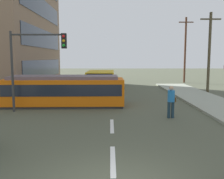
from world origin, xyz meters
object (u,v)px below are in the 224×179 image
(parked_sedan_mid, at_px, (43,89))
(parked_sedan_far, at_px, (57,82))
(traffic_light_mast, at_px, (35,55))
(streetcar_tram, at_px, (65,90))
(utility_pole_far, at_px, (185,49))
(utility_pole_mid, at_px, (209,51))
(city_bus, at_px, (101,79))
(pedestrian_crossing, at_px, (171,100))

(parked_sedan_mid, relative_size, parked_sedan_far, 0.89)
(parked_sedan_mid, bearing_deg, parked_sedan_far, 91.35)
(parked_sedan_mid, bearing_deg, traffic_light_mast, -78.64)
(streetcar_tram, bearing_deg, utility_pole_far, 51.94)
(streetcar_tram, distance_m, parked_sedan_far, 10.66)
(utility_pole_mid, distance_m, utility_pole_far, 9.27)
(streetcar_tram, relative_size, utility_pole_far, 0.95)
(city_bus, xyz_separation_m, traffic_light_mast, (-3.35, -10.22, 2.23))
(parked_sedan_far, distance_m, utility_pole_mid, 15.22)
(streetcar_tram, distance_m, parked_sedan_mid, 4.68)
(city_bus, distance_m, parked_sedan_mid, 6.31)
(streetcar_tram, relative_size, city_bus, 1.44)
(traffic_light_mast, bearing_deg, utility_pole_far, 52.29)
(streetcar_tram, xyz_separation_m, utility_pole_mid, (11.78, 6.46, 2.70))
(pedestrian_crossing, distance_m, utility_pole_mid, 11.78)
(utility_pole_mid, bearing_deg, streetcar_tram, -151.26)
(utility_pole_mid, bearing_deg, pedestrian_crossing, -119.63)
(utility_pole_mid, xyz_separation_m, utility_pole_far, (0.52, 9.25, 0.50))
(parked_sedan_mid, xyz_separation_m, utility_pole_mid, (14.25, 2.50, 3.09))
(city_bus, relative_size, pedestrian_crossing, 3.18)
(traffic_light_mast, height_order, utility_pole_mid, utility_pole_mid)
(streetcar_tram, relative_size, parked_sedan_far, 1.69)
(parked_sedan_mid, xyz_separation_m, parked_sedan_far, (-0.15, 6.36, 0.00))
(streetcar_tram, distance_m, traffic_light_mast, 3.21)
(streetcar_tram, height_order, city_bus, streetcar_tram)
(parked_sedan_mid, relative_size, utility_pole_mid, 0.57)
(city_bus, bearing_deg, traffic_light_mast, -108.12)
(streetcar_tram, bearing_deg, parked_sedan_far, 104.23)
(parked_sedan_far, xyz_separation_m, utility_pole_far, (14.91, 5.38, 3.58))
(city_bus, height_order, pedestrian_crossing, city_bus)
(pedestrian_crossing, distance_m, parked_sedan_far, 16.35)
(city_bus, xyz_separation_m, utility_pole_far, (10.25, 7.36, 3.17))
(parked_sedan_far, bearing_deg, streetcar_tram, -75.77)
(pedestrian_crossing, distance_m, traffic_light_mast, 7.94)
(pedestrian_crossing, height_order, traffic_light_mast, traffic_light_mast)
(city_bus, bearing_deg, streetcar_tram, -103.79)
(pedestrian_crossing, relative_size, utility_pole_mid, 0.24)
(parked_sedan_far, height_order, traffic_light_mast, traffic_light_mast)
(utility_pole_far, bearing_deg, pedestrian_crossing, -107.84)
(streetcar_tram, bearing_deg, pedestrian_crossing, -29.73)
(pedestrian_crossing, bearing_deg, parked_sedan_mid, 139.03)
(streetcar_tram, distance_m, pedestrian_crossing, 7.05)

